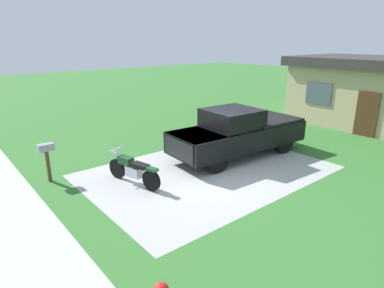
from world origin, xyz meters
name	(u,v)px	position (x,y,z in m)	size (l,w,h in m)	color
ground_plane	(208,171)	(0.00, 0.00, 0.00)	(80.00, 80.00, 0.00)	#356E2E
driveway_pad	(208,171)	(0.00, 0.00, 0.00)	(5.67, 8.12, 0.01)	#AAAAAA
sidewalk_strip	(21,233)	(0.00, -6.00, 0.00)	(36.00, 1.80, 0.01)	#B3B3AD
motorcycle	(133,170)	(-0.76, -2.52, 0.47)	(2.18, 0.84, 1.09)	black
pickup_truck	(240,132)	(-0.48, 2.06, 0.95)	(2.35, 5.74, 1.90)	black
mailbox	(46,153)	(-2.65, -4.50, 0.98)	(0.26, 0.48, 1.26)	#4C3823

